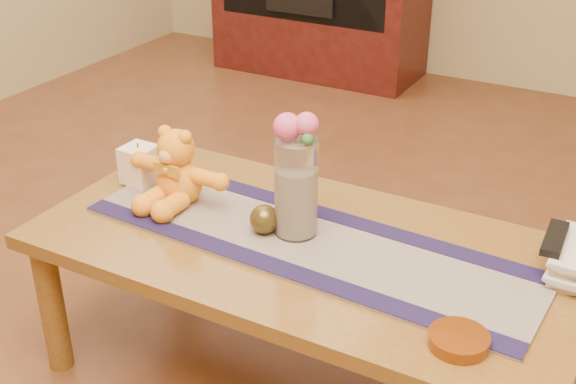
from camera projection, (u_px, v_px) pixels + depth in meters
The scene contains 25 objects.
floor at pixel (303, 377), 2.11m from camera, with size 5.50×5.50×0.00m, color #562E18.
coffee_table_top at pixel (305, 248), 1.91m from camera, with size 1.40×0.70×0.04m, color brown.
table_leg_fl at pixel (52, 306), 2.07m from camera, with size 0.07×0.07×0.41m, color brown.
table_leg_bl at pixel (177, 217), 2.52m from camera, with size 0.07×0.07×0.41m, color brown.
table_leg_br at pixel (569, 331), 1.97m from camera, with size 0.07×0.07×0.41m, color brown.
persian_runner at pixel (307, 241), 1.90m from camera, with size 1.20×0.35×0.01m, color #201948.
runner_border_near at pixel (276, 266), 1.79m from camera, with size 1.20×0.06×0.00m, color #181237.
runner_border_far at pixel (334, 216), 2.00m from camera, with size 1.20×0.06×0.00m, color #181237.
teddy_bear at pixel (178, 166), 2.04m from camera, with size 0.30×0.25×0.21m, color orange, non-canonical shape.
pillar_candle at pixel (140, 164), 2.17m from camera, with size 0.09×0.09×0.11m, color #FFE0BB.
candle_wick at pixel (138, 145), 2.14m from camera, with size 0.00×0.00×0.01m, color black.
glass_vase at pixel (296, 188), 1.87m from camera, with size 0.11×0.11×0.26m, color silver.
potpourri_fill at pixel (296, 201), 1.89m from camera, with size 0.09×0.09×0.18m, color beige.
rose_left at pixel (287, 127), 1.79m from camera, with size 0.07×0.07×0.07m, color #D34A7E.
rose_right at pixel (307, 124), 1.78m from camera, with size 0.06×0.06×0.06m, color #D34A7E.
blue_flower_back at pixel (307, 126), 1.82m from camera, with size 0.04×0.04×0.04m, color #464F99.
blue_flower_side at pixel (290, 128), 1.83m from camera, with size 0.04×0.04×0.04m, color #464F99.
leaf_sprig at pixel (307, 140), 1.77m from camera, with size 0.03×0.03×0.03m, color #33662D.
bronze_ball at pixel (264, 219), 1.91m from camera, with size 0.08×0.08×0.08m, color #4C3D19.
book_bottom at pixel (550, 263), 1.80m from camera, with size 0.17×0.22×0.02m, color beige.
book_lower at pixel (554, 257), 1.78m from camera, with size 0.16×0.22×0.02m, color beige.
book_upper at pixel (551, 248), 1.78m from camera, with size 0.17×0.22×0.02m, color beige.
book_top at pixel (556, 243), 1.77m from camera, with size 0.16×0.22×0.02m, color beige.
tv_remote at pixel (555, 238), 1.75m from camera, with size 0.04×0.16×0.02m, color black.
amber_dish at pixel (459, 340), 1.53m from camera, with size 0.13×0.13×0.03m, color #BF5914.
Camera 1 is at (0.75, -1.45, 1.44)m, focal length 46.41 mm.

